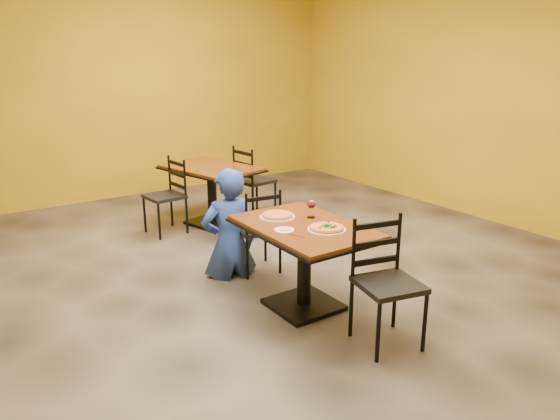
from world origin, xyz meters
TOP-DOWN VIEW (x-y plane):
  - floor at (0.00, 0.00)m, footprint 7.00×8.00m
  - wall_back at (0.00, 4.00)m, footprint 7.00×0.01m
  - wall_right at (3.50, 0.00)m, footprint 0.01×8.00m
  - table_main at (0.00, -0.50)m, footprint 0.83×1.23m
  - table_second at (0.43, 2.03)m, footprint 1.09×1.37m
  - chair_main_near at (0.15, -1.33)m, footprint 0.52×0.52m
  - chair_main_far at (0.10, 0.42)m, footprint 0.44×0.44m
  - chair_second_left at (-0.21, 2.03)m, footprint 0.45×0.45m
  - chair_second_right at (1.07, 2.03)m, footprint 0.48×0.48m
  - diner at (-0.18, 0.49)m, footprint 0.62×0.46m
  - plate_main at (0.07, -0.70)m, footprint 0.31×0.31m
  - pizza_main at (0.07, -0.70)m, footprint 0.28×0.28m
  - plate_far at (-0.07, -0.19)m, footprint 0.31×0.31m
  - pizza_far at (-0.07, -0.19)m, footprint 0.28×0.28m
  - side_plate at (-0.22, -0.53)m, footprint 0.16×0.16m
  - dip at (-0.22, -0.53)m, footprint 0.09×0.09m
  - wine_glass at (0.17, -0.37)m, footprint 0.08×0.08m
  - fork at (-0.23, -0.67)m, footprint 0.09×0.18m
  - knife at (0.29, -0.78)m, footprint 0.11×0.19m

SIDE VIEW (x-z plane):
  - floor at x=0.00m, z-range -0.01..0.01m
  - chair_main_far at x=0.10m, z-range 0.00..0.86m
  - chair_second_left at x=-0.21m, z-range 0.00..0.91m
  - chair_second_right at x=1.07m, z-range 0.00..0.95m
  - chair_main_near at x=0.15m, z-range 0.00..0.96m
  - diner at x=-0.18m, z-range 0.00..1.08m
  - table_second at x=0.43m, z-range 0.18..0.93m
  - table_main at x=0.00m, z-range 0.18..0.93m
  - fork at x=-0.23m, z-range 0.75..0.75m
  - knife at x=0.29m, z-range 0.75..0.75m
  - plate_main at x=0.07m, z-range 0.75..0.76m
  - plate_far at x=-0.07m, z-range 0.75..0.76m
  - side_plate at x=-0.22m, z-range 0.75..0.76m
  - dip at x=-0.22m, z-range 0.76..0.77m
  - pizza_main at x=0.07m, z-range 0.76..0.78m
  - pizza_far at x=-0.07m, z-range 0.76..0.78m
  - wine_glass at x=0.17m, z-range 0.75..0.93m
  - wall_back at x=0.00m, z-range 0.00..3.00m
  - wall_right at x=3.50m, z-range 0.00..3.00m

